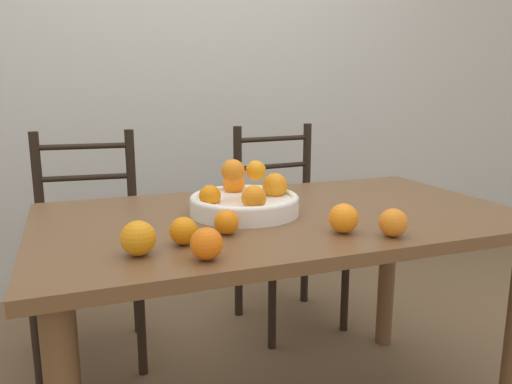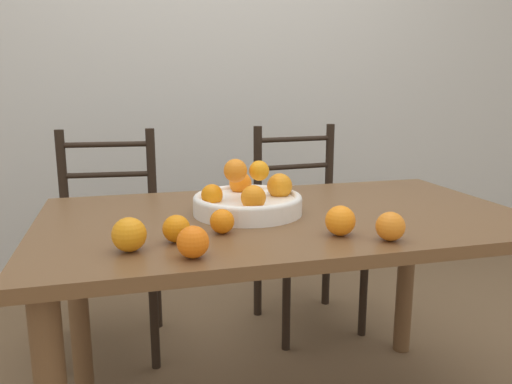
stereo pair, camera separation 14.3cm
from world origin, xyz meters
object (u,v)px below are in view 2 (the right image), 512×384
orange_loose_2 (176,229)px  orange_loose_3 (222,221)px  orange_loose_5 (193,242)px  fruit_bowl (248,199)px  orange_loose_4 (390,226)px  orange_loose_0 (129,235)px  chair_right (306,229)px  chair_left (108,244)px  orange_loose_1 (340,221)px

orange_loose_2 → orange_loose_3: bearing=20.2°
orange_loose_3 → orange_loose_5: size_ratio=0.88×
fruit_bowl → orange_loose_4: 0.46m
orange_loose_0 → orange_loose_4: (0.64, -0.08, -0.00)m
orange_loose_5 → chair_right: size_ratio=0.08×
chair_left → chair_right: 0.90m
fruit_bowl → chair_right: chair_right is taller
orange_loose_2 → fruit_bowl: bearing=43.8°
fruit_bowl → orange_loose_2: fruit_bowl is taller
fruit_bowl → orange_loose_2: (-0.24, -0.23, -0.01)m
orange_loose_5 → fruit_bowl: bearing=58.6°
fruit_bowl → chair_left: size_ratio=0.36×
orange_loose_0 → orange_loose_1: bearing=-1.0°
orange_loose_2 → orange_loose_0: bearing=-159.9°
orange_loose_1 → chair_left: size_ratio=0.09×
orange_loose_0 → orange_loose_1: orange_loose_0 is taller
fruit_bowl → orange_loose_0: (-0.36, -0.28, -0.00)m
orange_loose_5 → chair_right: 1.27m
orange_loose_1 → chair_right: bearing=74.3°
chair_right → chair_left: bearing=175.2°
orange_loose_5 → orange_loose_2: bearing=100.7°
fruit_bowl → orange_loose_3: size_ratio=5.08×
orange_loose_2 → chair_right: chair_right is taller
fruit_bowl → orange_loose_1: (0.18, -0.29, -0.00)m
orange_loose_5 → chair_left: size_ratio=0.08×
orange_loose_1 → chair_right: size_ratio=0.09×
orange_loose_0 → orange_loose_5: bearing=-31.3°
orange_loose_3 → orange_loose_5: orange_loose_5 is taller
orange_loose_0 → chair_right: 1.28m
orange_loose_5 → chair_left: 1.10m
fruit_bowl → chair_left: (-0.45, 0.67, -0.32)m
orange_loose_1 → orange_loose_2: 0.43m
orange_loose_1 → orange_loose_3: 0.31m
orange_loose_3 → orange_loose_1: bearing=-18.3°
chair_right → orange_loose_3: bearing=-128.2°
orange_loose_0 → orange_loose_1: (0.54, -0.01, -0.00)m
orange_loose_0 → fruit_bowl: bearing=37.5°
orange_loose_5 → chair_left: (-0.23, 1.03, -0.31)m
orange_loose_0 → orange_loose_4: size_ratio=1.11×
orange_loose_2 → orange_loose_3: (0.13, 0.05, -0.00)m
orange_loose_5 → chair_left: bearing=102.5°
fruit_bowl → orange_loose_0: fruit_bowl is taller
fruit_bowl → orange_loose_0: size_ratio=4.05×
orange_loose_0 → chair_left: chair_left is taller
orange_loose_2 → orange_loose_3: size_ratio=1.06×
orange_loose_2 → orange_loose_5: size_ratio=0.93×
orange_loose_1 → chair_left: bearing=123.3°
fruit_bowl → chair_right: bearing=56.3°
orange_loose_3 → orange_loose_2: bearing=-159.8°
chair_right → orange_loose_0: bearing=-135.3°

